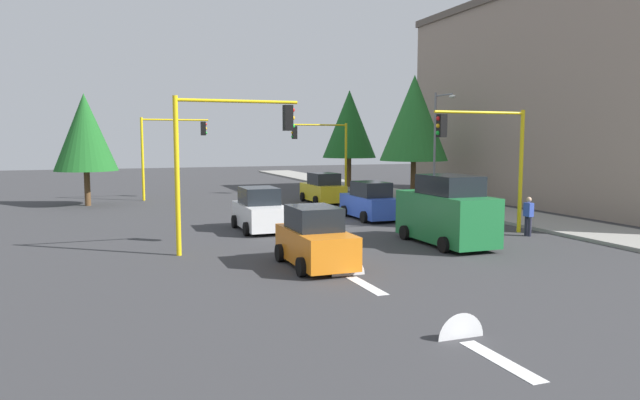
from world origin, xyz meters
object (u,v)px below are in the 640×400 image
traffic_signal_far_left (323,144)px  tree_roadside_mid (414,118)px  traffic_signal_near_left (487,146)px  tree_opposite_side (85,132)px  traffic_signal_near_right (227,143)px  delivery_van_green (446,212)px  car_orange (315,240)px  pedestrian_crossing (528,215)px  car_yellow (323,189)px  tree_roadside_far (349,124)px  car_white (260,211)px  car_blue (370,202)px  street_lamp_curbside (438,136)px  traffic_signal_far_right (169,142)px

traffic_signal_far_left → tree_roadside_mid: bearing=35.9°
traffic_signal_near_left → tree_opposite_side: (-18.00, -16.66, 0.72)m
traffic_signal_near_right → delivery_van_green: 8.98m
car_orange → traffic_signal_far_left: bearing=158.6°
tree_roadside_mid → tree_opposite_side: bearing=-100.8°
car_orange → pedestrian_crossing: car_orange is taller
delivery_van_green → car_yellow: delivery_van_green is taller
car_orange → tree_opposite_side: bearing=-160.7°
tree_roadside_far → car_white: (19.43, -12.81, -4.54)m
tree_roadside_far → delivery_van_green: 26.68m
car_blue → traffic_signal_near_right: bearing=-54.4°
traffic_signal_near_right → car_orange: 5.12m
car_blue → car_yellow: size_ratio=0.99×
street_lamp_curbside → car_white: 13.92m
traffic_signal_near_left → car_white: 10.50m
traffic_signal_far_right → car_white: 15.92m
car_blue → car_yellow: 8.21m
traffic_signal_near_left → car_white: traffic_signal_near_left is taller
tree_opposite_side → delivery_van_green: size_ratio=1.46×
street_lamp_curbside → car_white: street_lamp_curbside is taller
traffic_signal_far_right → tree_roadside_mid: bearing=69.1°
traffic_signal_far_right → street_lamp_curbside: street_lamp_curbside is taller
traffic_signal_far_right → traffic_signal_near_left: bearing=29.6°
traffic_signal_near_right → car_blue: bearing=125.6°
traffic_signal_near_left → car_yellow: size_ratio=1.31×
car_white → tree_roadside_far: bearing=146.6°
traffic_signal_near_left → traffic_signal_far_left: bearing=-180.0°
traffic_signal_near_left → delivery_van_green: (1.47, -2.94, -2.59)m
traffic_signal_far_right → car_white: traffic_signal_far_right is taller
street_lamp_curbside → traffic_signal_far_right: bearing=-124.9°
tree_roadside_far → car_yellow: tree_roadside_far is taller
tree_roadside_far → car_orange: size_ratio=2.20×
tree_opposite_side → delivery_van_green: (19.47, 13.72, -3.31)m
street_lamp_curbside → tree_opposite_side: tree_opposite_side is taller
delivery_van_green → traffic_signal_far_left: bearing=172.2°
traffic_signal_far_left → car_yellow: traffic_signal_far_left is taller
car_orange → car_yellow: size_ratio=0.90×
street_lamp_curbside → car_yellow: street_lamp_curbside is taller
tree_opposite_side → street_lamp_curbside: bearing=67.4°
car_white → car_blue: bearing=104.8°
tree_roadside_far → tree_opposite_side: bearing=-73.7°
traffic_signal_far_left → car_orange: size_ratio=1.43×
traffic_signal_far_right → delivery_van_green: bearing=21.4°
car_orange → traffic_signal_near_left: bearing=110.3°
car_blue → traffic_signal_far_left: bearing=169.2°
car_orange → traffic_signal_far_right: bearing=-174.7°
car_blue → street_lamp_curbside: bearing=118.6°
tree_roadside_mid → traffic_signal_far_left: bearing=-144.1°
traffic_signal_far_left → car_yellow: 6.65m
traffic_signal_near_right → traffic_signal_near_left: bearing=90.0°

